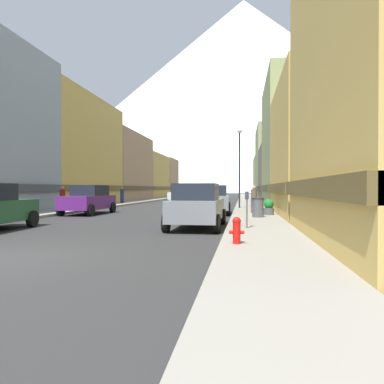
{
  "coord_description": "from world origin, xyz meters",
  "views": [
    {
      "loc": [
        5.61,
        -7.46,
        1.6
      ],
      "look_at": [
        -0.41,
        35.52,
        1.14
      ],
      "focal_mm": 34.17,
      "sensor_mm": 36.0,
      "label": 1
    }
  ],
  "objects": [
    {
      "name": "streetlamp_right",
      "position": [
        5.35,
        19.63,
        3.99
      ],
      "size": [
        0.36,
        0.36,
        5.86
      ],
      "color": "black",
      "rests_on": "sidewalk_right"
    },
    {
      "name": "storefront_left_5",
      "position": [
        -11.1,
        61.96,
        3.5
      ],
      "size": [
        7.49,
        8.73,
        7.27
      ],
      "color": "tan",
      "rests_on": "ground"
    },
    {
      "name": "storefront_left_3",
      "position": [
        -11.44,
        38.09,
        4.14
      ],
      "size": [
        8.17,
        13.47,
        8.6
      ],
      "color": "tan",
      "rests_on": "ground"
    },
    {
      "name": "fire_hydrant_near",
      "position": [
        5.45,
        2.08,
        0.53
      ],
      "size": [
        0.4,
        0.22,
        0.7
      ],
      "color": "red",
      "rests_on": "sidewalk_right"
    },
    {
      "name": "storefront_right_3",
      "position": [
        10.81,
        35.22,
        3.03
      ],
      "size": [
        6.91,
        8.49,
        6.3
      ],
      "color": "#66605B",
      "rests_on": "ground"
    },
    {
      "name": "sidewalk_right",
      "position": [
        6.25,
        35.0,
        0.07
      ],
      "size": [
        2.5,
        100.0,
        0.15
      ],
      "primitive_type": "cube",
      "color": "gray",
      "rests_on": "ground"
    },
    {
      "name": "trash_bin_right",
      "position": [
        6.35,
        11.04,
        0.64
      ],
      "size": [
        0.59,
        0.59,
        0.98
      ],
      "color": "#4C5156",
      "rests_on": "sidewalk_right"
    },
    {
      "name": "parking_meter_near",
      "position": [
        5.75,
        5.91,
        1.01
      ],
      "size": [
        0.14,
        0.1,
        1.33
      ],
      "color": "#595960",
      "rests_on": "sidewalk_right"
    },
    {
      "name": "storefront_right_5",
      "position": [
        10.52,
        56.97,
        3.35
      ],
      "size": [
        6.34,
        11.67,
        6.95
      ],
      "color": "#8C9966",
      "rests_on": "ground"
    },
    {
      "name": "storefront_left_4",
      "position": [
        -10.62,
        51.01,
        3.43
      ],
      "size": [
        6.54,
        12.17,
        7.13
      ],
      "color": "#D8B259",
      "rests_on": "ground"
    },
    {
      "name": "car_right_0",
      "position": [
        3.8,
        6.97,
        0.9
      ],
      "size": [
        2.09,
        4.41,
        1.78
      ],
      "color": "slate",
      "rests_on": "ground"
    },
    {
      "name": "storefront_right_4",
      "position": [
        11.01,
        45.13,
        4.87
      ],
      "size": [
        7.33,
        11.02,
        10.09
      ],
      "color": "#8C9966",
      "rests_on": "ground"
    },
    {
      "name": "pedestrian_1",
      "position": [
        -6.25,
        27.32,
        0.87
      ],
      "size": [
        0.36,
        0.36,
        1.57
      ],
      "color": "navy",
      "rests_on": "sidewalk_left"
    },
    {
      "name": "sidewalk_left",
      "position": [
        -6.25,
        35.0,
        0.07
      ],
      "size": [
        2.5,
        100.0,
        0.15
      ],
      "primitive_type": "cube",
      "color": "gray",
      "rests_on": "ground"
    },
    {
      "name": "car_driving_0",
      "position": [
        -1.6,
        52.45,
        0.9
      ],
      "size": [
        2.06,
        4.4,
        1.78
      ],
      "color": "#265933",
      "rests_on": "ground"
    },
    {
      "name": "car_left_1",
      "position": [
        -3.8,
        13.89,
        0.9
      ],
      "size": [
        2.14,
        4.44,
        1.78
      ],
      "color": "#591E72",
      "rests_on": "ground"
    },
    {
      "name": "car_driving_1",
      "position": [
        -1.6,
        33.5,
        0.9
      ],
      "size": [
        2.06,
        4.4,
        1.78
      ],
      "color": "silver",
      "rests_on": "ground"
    },
    {
      "name": "car_right_1",
      "position": [
        3.8,
        15.13,
        0.9
      ],
      "size": [
        2.23,
        4.48,
        1.78
      ],
      "color": "slate",
      "rests_on": "ground"
    },
    {
      "name": "storefront_right_2",
      "position": [
        10.84,
        24.77,
        5.23
      ],
      "size": [
        6.99,
        11.65,
        10.81
      ],
      "color": "#8C9966",
      "rests_on": "ground"
    },
    {
      "name": "pedestrian_0",
      "position": [
        -6.25,
        15.29,
        0.88
      ],
      "size": [
        0.36,
        0.36,
        1.59
      ],
      "color": "maroon",
      "rests_on": "sidewalk_left"
    },
    {
      "name": "storefront_left_2",
      "position": [
        -11.05,
        24.38,
        4.8
      ],
      "size": [
        7.41,
        13.67,
        9.94
      ],
      "color": "#D8B259",
      "rests_on": "ground"
    },
    {
      "name": "potted_plant_1",
      "position": [
        7.0,
        12.78,
        0.57
      ],
      "size": [
        0.55,
        0.55,
        0.85
      ],
      "color": "#4C4C51",
      "rests_on": "sidewalk_right"
    },
    {
      "name": "mountain_backdrop",
      "position": [
        5.77,
        260.0,
        68.8
      ],
      "size": [
        298.47,
        298.47,
        137.61
      ],
      "primitive_type": "cone",
      "color": "silver",
      "rests_on": "ground"
    },
    {
      "name": "storefront_right_1",
      "position": [
        11.57,
        13.46,
        3.55
      ],
      "size": [
        8.44,
        10.33,
        7.37
      ],
      "color": "#D8B259",
      "rests_on": "ground"
    },
    {
      "name": "pedestrian_2",
      "position": [
        6.25,
        14.3,
        0.88
      ],
      "size": [
        0.36,
        0.36,
        1.6
      ],
      "color": "brown",
      "rests_on": "sidewalk_right"
    }
  ]
}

